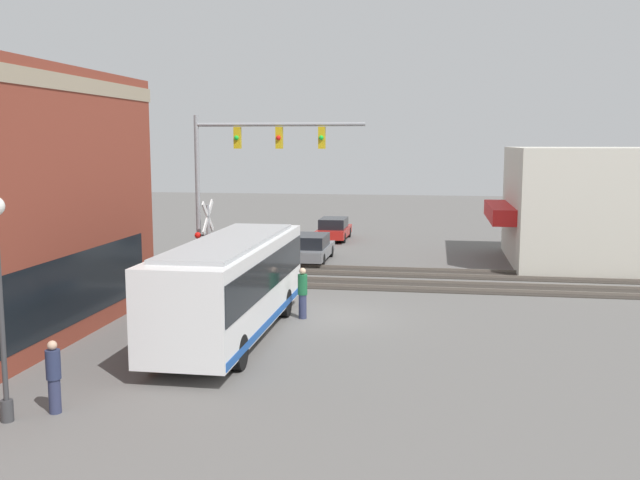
{
  "coord_description": "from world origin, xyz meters",
  "views": [
    {
      "loc": [
        -24.79,
        -3.6,
        6.26
      ],
      "look_at": [
        2.86,
        0.89,
        2.39
      ],
      "focal_mm": 40.0,
      "sensor_mm": 36.0,
      "label": 1
    }
  ],
  "objects_px": {
    "city_bus": "(232,283)",
    "parked_car_grey": "(312,249)",
    "streetlamp": "(0,289)",
    "pedestrian_near_bus": "(303,293)",
    "crossing_signal": "(208,235)",
    "pedestrian_by_lamp": "(54,376)",
    "parked_car_red": "(334,230)"
  },
  "relations": [
    {
      "from": "pedestrian_near_bus",
      "to": "parked_car_red",
      "type": "bearing_deg",
      "value": 5.03
    },
    {
      "from": "streetlamp",
      "to": "parked_car_grey",
      "type": "xyz_separation_m",
      "value": [
        22.58,
        -3.03,
        -2.37
      ]
    },
    {
      "from": "streetlamp",
      "to": "parked_car_red",
      "type": "height_order",
      "value": "streetlamp"
    },
    {
      "from": "streetlamp",
      "to": "city_bus",
      "type": "bearing_deg",
      "value": -21.57
    },
    {
      "from": "parked_car_red",
      "to": "pedestrian_near_bus",
      "type": "distance_m",
      "value": 20.62
    },
    {
      "from": "parked_car_grey",
      "to": "pedestrian_by_lamp",
      "type": "relative_size",
      "value": 2.75
    },
    {
      "from": "crossing_signal",
      "to": "pedestrian_by_lamp",
      "type": "xyz_separation_m",
      "value": [
        -14.27,
        -0.91,
        -1.41
      ]
    },
    {
      "from": "city_bus",
      "to": "parked_car_grey",
      "type": "distance_m",
      "value": 14.96
    },
    {
      "from": "streetlamp",
      "to": "parked_car_red",
      "type": "relative_size",
      "value": 1.14
    },
    {
      "from": "city_bus",
      "to": "parked_car_grey",
      "type": "bearing_deg",
      "value": -0.0
    },
    {
      "from": "crossing_signal",
      "to": "pedestrian_by_lamp",
      "type": "relative_size",
      "value": 2.2
    },
    {
      "from": "city_bus",
      "to": "crossing_signal",
      "type": "distance_m",
      "value": 7.93
    },
    {
      "from": "streetlamp",
      "to": "parked_car_red",
      "type": "xyz_separation_m",
      "value": [
        30.91,
        -3.03,
        -2.37
      ]
    },
    {
      "from": "city_bus",
      "to": "pedestrian_near_bus",
      "type": "xyz_separation_m",
      "value": [
        2.71,
        -1.81,
        -0.81
      ]
    },
    {
      "from": "parked_car_red",
      "to": "pedestrian_by_lamp",
      "type": "distance_m",
      "value": 30.35
    },
    {
      "from": "parked_car_red",
      "to": "pedestrian_by_lamp",
      "type": "xyz_separation_m",
      "value": [
        -30.26,
        2.23,
        0.22
      ]
    },
    {
      "from": "city_bus",
      "to": "pedestrian_by_lamp",
      "type": "bearing_deg",
      "value": 162.39
    },
    {
      "from": "parked_car_grey",
      "to": "pedestrian_near_bus",
      "type": "bearing_deg",
      "value": -171.58
    },
    {
      "from": "crossing_signal",
      "to": "pedestrian_near_bus",
      "type": "relative_size",
      "value": 2.08
    },
    {
      "from": "parked_car_red",
      "to": "city_bus",
      "type": "bearing_deg",
      "value": 180.0
    },
    {
      "from": "city_bus",
      "to": "pedestrian_by_lamp",
      "type": "distance_m",
      "value": 7.41
    },
    {
      "from": "parked_car_red",
      "to": "pedestrian_near_bus",
      "type": "xyz_separation_m",
      "value": [
        -20.54,
        -1.81,
        0.28
      ]
    },
    {
      "from": "pedestrian_by_lamp",
      "to": "streetlamp",
      "type": "bearing_deg",
      "value": 128.81
    },
    {
      "from": "city_bus",
      "to": "parked_car_grey",
      "type": "relative_size",
      "value": 2.13
    },
    {
      "from": "parked_car_grey",
      "to": "parked_car_red",
      "type": "relative_size",
      "value": 1.07
    },
    {
      "from": "city_bus",
      "to": "pedestrian_near_bus",
      "type": "height_order",
      "value": "city_bus"
    },
    {
      "from": "pedestrian_near_bus",
      "to": "pedestrian_by_lamp",
      "type": "distance_m",
      "value": 10.53
    },
    {
      "from": "crossing_signal",
      "to": "streetlamp",
      "type": "xyz_separation_m",
      "value": [
        -14.92,
        -0.11,
        0.74
      ]
    },
    {
      "from": "city_bus",
      "to": "streetlamp",
      "type": "height_order",
      "value": "streetlamp"
    },
    {
      "from": "streetlamp",
      "to": "parked_car_grey",
      "type": "distance_m",
      "value": 22.9
    },
    {
      "from": "pedestrian_by_lamp",
      "to": "parked_car_red",
      "type": "bearing_deg",
      "value": -4.21
    },
    {
      "from": "pedestrian_by_lamp",
      "to": "pedestrian_near_bus",
      "type": "bearing_deg",
      "value": -22.53
    }
  ]
}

